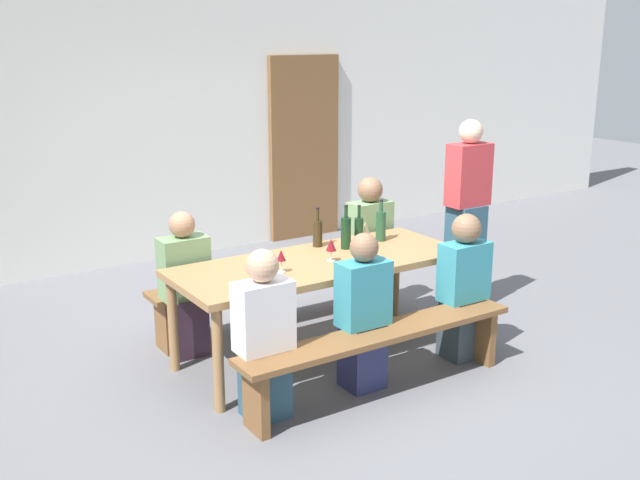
# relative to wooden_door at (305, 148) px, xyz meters

# --- Properties ---
(ground_plane) EXTENTS (24.00, 24.00, 0.00)m
(ground_plane) POSITION_rel_wooden_door_xyz_m (-1.74, -3.00, -1.05)
(ground_plane) COLOR slate
(back_wall) EXTENTS (14.00, 0.20, 3.20)m
(back_wall) POSITION_rel_wooden_door_xyz_m (-1.74, 0.14, 0.55)
(back_wall) COLOR silver
(back_wall) RESTS_ON ground
(wooden_door) EXTENTS (0.90, 0.06, 2.10)m
(wooden_door) POSITION_rel_wooden_door_xyz_m (0.00, 0.00, 0.00)
(wooden_door) COLOR brown
(wooden_door) RESTS_ON ground
(tasting_table) EXTENTS (2.16, 0.85, 0.75)m
(tasting_table) POSITION_rel_wooden_door_xyz_m (-1.74, -3.00, -0.37)
(tasting_table) COLOR #9E7247
(tasting_table) RESTS_ON ground
(bench_near) EXTENTS (2.06, 0.30, 0.45)m
(bench_near) POSITION_rel_wooden_door_xyz_m (-1.74, -3.73, -0.69)
(bench_near) COLOR brown
(bench_near) RESTS_ON ground
(bench_far) EXTENTS (2.06, 0.30, 0.45)m
(bench_far) POSITION_rel_wooden_door_xyz_m (-1.74, -2.27, -0.69)
(bench_far) COLOR brown
(bench_far) RESTS_ON ground
(wine_bottle_0) EXTENTS (0.08, 0.08, 0.34)m
(wine_bottle_0) POSITION_rel_wooden_door_xyz_m (-1.41, -2.85, -0.17)
(wine_bottle_0) COLOR #143319
(wine_bottle_0) RESTS_ON tasting_table
(wine_bottle_1) EXTENTS (0.07, 0.07, 0.32)m
(wine_bottle_1) POSITION_rel_wooden_door_xyz_m (-1.28, -2.83, -0.18)
(wine_bottle_1) COLOR #143319
(wine_bottle_1) RESTS_ON tasting_table
(wine_bottle_2) EXTENTS (0.07, 0.07, 0.31)m
(wine_bottle_2) POSITION_rel_wooden_door_xyz_m (-1.56, -2.68, -0.19)
(wine_bottle_2) COLOR #332814
(wine_bottle_2) RESTS_ON tasting_table
(wine_bottle_3) EXTENTS (0.08, 0.08, 0.33)m
(wine_bottle_3) POSITION_rel_wooden_door_xyz_m (-1.05, -2.82, -0.17)
(wine_bottle_3) COLOR #234C2D
(wine_bottle_3) RESTS_ON tasting_table
(wine_glass_0) EXTENTS (0.08, 0.08, 0.17)m
(wine_glass_0) POSITION_rel_wooden_door_xyz_m (-1.69, -3.07, -0.18)
(wine_glass_0) COLOR silver
(wine_glass_0) RESTS_ON tasting_table
(wine_glass_1) EXTENTS (0.07, 0.07, 0.17)m
(wine_glass_1) POSITION_rel_wooden_door_xyz_m (-1.18, -2.79, -0.19)
(wine_glass_1) COLOR silver
(wine_glass_1) RESTS_ON tasting_table
(wine_glass_2) EXTENTS (0.06, 0.06, 0.16)m
(wine_glass_2) POSITION_rel_wooden_door_xyz_m (-2.12, -3.10, -0.19)
(wine_glass_2) COLOR silver
(wine_glass_2) RESTS_ON tasting_table
(seated_guest_near_0) EXTENTS (0.35, 0.24, 1.09)m
(seated_guest_near_0) POSITION_rel_wooden_door_xyz_m (-2.53, -3.58, -0.53)
(seated_guest_near_0) COLOR #2E5267
(seated_guest_near_0) RESTS_ON ground
(seated_guest_near_1) EXTENTS (0.34, 0.24, 1.08)m
(seated_guest_near_1) POSITION_rel_wooden_door_xyz_m (-1.78, -3.58, -0.54)
(seated_guest_near_1) COLOR navy
(seated_guest_near_1) RESTS_ON ground
(seated_guest_near_2) EXTENTS (0.36, 0.24, 1.09)m
(seated_guest_near_2) POSITION_rel_wooden_door_xyz_m (-0.87, -3.58, -0.52)
(seated_guest_near_2) COLOR #354349
(seated_guest_near_2) RESTS_ON ground
(seated_guest_far_0) EXTENTS (0.35, 0.24, 1.10)m
(seated_guest_far_0) POSITION_rel_wooden_door_xyz_m (-2.55, -2.42, -0.53)
(seated_guest_far_0) COLOR #422C3E
(seated_guest_far_0) RESTS_ON ground
(seated_guest_far_1) EXTENTS (0.37, 0.24, 1.18)m
(seated_guest_far_1) POSITION_rel_wooden_door_xyz_m (-0.87, -2.42, -0.48)
(seated_guest_far_1) COLOR #543945
(seated_guest_far_1) RESTS_ON ground
(standing_host) EXTENTS (0.36, 0.24, 1.65)m
(standing_host) POSITION_rel_wooden_door_xyz_m (-0.14, -2.83, -0.25)
(standing_host) COLOR #2F5369
(standing_host) RESTS_ON ground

